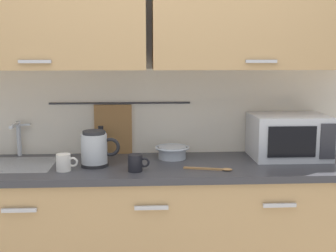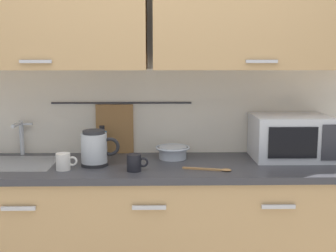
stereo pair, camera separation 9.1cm
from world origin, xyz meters
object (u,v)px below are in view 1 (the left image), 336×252
Objects in this scene: mug_near_sink at (64,162)px; dish_soap_bottle at (101,143)px; wooden_spoon at (214,169)px; mixing_bowl at (172,151)px; mug_by_kettle at (136,163)px; electric_kettle at (95,149)px; microwave at (288,136)px.

dish_soap_bottle is at bearing 62.05° from mug_near_sink.
dish_soap_bottle reaches higher than wooden_spoon.
dish_soap_bottle is at bearing 170.82° from mixing_bowl.
mixing_bowl is 1.78× the size of mug_by_kettle.
mixing_bowl reaches higher than wooden_spoon.
electric_kettle is at bearing -93.07° from dish_soap_bottle.
mug_near_sink is at bearing -117.95° from dish_soap_bottle.
mug_near_sink is 0.44× the size of wooden_spoon.
microwave is 1.19m from electric_kettle.
wooden_spoon is at bearing -151.89° from microwave.
microwave is at bearing -4.23° from dish_soap_bottle.
dish_soap_bottle is 0.37m from mug_near_sink.
mug_by_kettle is 0.44× the size of wooden_spoon.
microwave reaches higher than mixing_bowl.
mug_near_sink is at bearing 177.97° from wooden_spoon.
electric_kettle is 1.89× the size of mug_by_kettle.
electric_kettle reaches higher than mixing_bowl.
wooden_spoon is at bearing -28.47° from dish_soap_bottle.
microwave is at bearing 28.11° from wooden_spoon.
microwave is 3.83× the size of mug_by_kettle.
mug_by_kettle reaches higher than wooden_spoon.
mug_by_kettle is at bearing -4.56° from mug_near_sink.
mug_by_kettle is (0.24, -0.13, -0.05)m from electric_kettle.
electric_kettle is 0.49m from mixing_bowl.
dish_soap_bottle is 0.45m from mixing_bowl.
wooden_spoon is (0.22, -0.29, -0.04)m from mixing_bowl.
wooden_spoon is at bearing -2.03° from mug_near_sink.
electric_kettle is at bearing 169.39° from wooden_spoon.
microwave reaches higher than mug_by_kettle.
mixing_bowl is 0.36m from wooden_spoon.
microwave is 2.35× the size of dish_soap_bottle.
dish_soap_bottle reaches higher than mug_near_sink.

